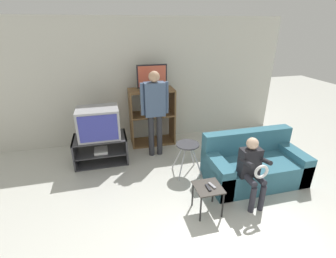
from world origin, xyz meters
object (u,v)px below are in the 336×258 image
object	(u,v)px
television_flat	(152,78)
person_standing_adult	(155,106)
snack_table	(208,191)
tv_stand	(101,149)
couch	(253,165)
folding_stool	(188,148)
media_shelf	(152,116)
television_main	(99,123)
remote_control_white	(212,186)
remote_control_black	(208,188)
person_seated_child	(252,167)

from	to	relation	value
television_flat	person_standing_adult	bearing A→B (deg)	-96.57
snack_table	person_standing_adult	bearing A→B (deg)	101.84
tv_stand	couch	bearing A→B (deg)	-26.37
folding_stool	tv_stand	bearing A→B (deg)	152.22
media_shelf	person_standing_adult	xyz separation A→B (m)	(-0.04, -0.56, 0.41)
media_shelf	snack_table	distance (m)	2.38
media_shelf	couch	xyz separation A→B (m)	(1.38, -1.80, -0.35)
television_main	couch	size ratio (longest dim) A/B	0.46
remote_control_white	person_standing_adult	bearing A→B (deg)	88.77
tv_stand	remote_control_white	xyz separation A→B (m)	(1.49, -1.77, 0.17)
folding_stool	couch	distance (m)	1.13
snack_table	remote_control_white	size ratio (longest dim) A/B	2.90
television_main	remote_control_black	size ratio (longest dim) A/B	5.11
television_main	snack_table	world-z (taller)	television_main
remote_control_black	remote_control_white	world-z (taller)	same
media_shelf	remote_control_black	xyz separation A→B (m)	(0.32, -2.37, -0.19)
media_shelf	person_seated_child	world-z (taller)	media_shelf
tv_stand	person_standing_adult	world-z (taller)	person_standing_adult
television_main	person_seated_child	world-z (taller)	television_main
tv_stand	snack_table	distance (m)	2.28
media_shelf	folding_stool	bearing A→B (deg)	-74.76
snack_table	couch	distance (m)	1.18
remote_control_white	remote_control_black	bearing A→B (deg)	-170.99
tv_stand	person_standing_adult	bearing A→B (deg)	0.60
media_shelf	person_seated_child	bearing A→B (deg)	-65.95
media_shelf	television_main	bearing A→B (deg)	-152.57
folding_stool	person_standing_adult	world-z (taller)	person_standing_adult
television_main	folding_stool	distance (m)	1.68
folding_stool	remote_control_black	distance (m)	1.03
television_flat	folding_stool	world-z (taller)	television_flat
television_flat	person_seated_child	size ratio (longest dim) A/B	0.60
television_main	media_shelf	world-z (taller)	media_shelf
media_shelf	couch	size ratio (longest dim) A/B	0.76
couch	remote_control_white	bearing A→B (deg)	-151.36
tv_stand	remote_control_black	bearing A→B (deg)	-51.76
tv_stand	media_shelf	distance (m)	1.29
remote_control_white	couch	world-z (taller)	couch
tv_stand	television_flat	bearing A→B (deg)	25.98
television_main	couch	bearing A→B (deg)	-26.55
television_main	couch	world-z (taller)	television_main
media_shelf	remote_control_white	size ratio (longest dim) A/B	8.42
tv_stand	television_flat	size ratio (longest dim) A/B	1.60
television_flat	remote_control_white	size ratio (longest dim) A/B	4.23
person_seated_child	folding_stool	bearing A→B (deg)	124.83
media_shelf	remote_control_white	world-z (taller)	media_shelf
tv_stand	couch	world-z (taller)	couch
couch	television_flat	bearing A→B (deg)	127.39
remote_control_white	person_seated_child	distance (m)	0.65
tv_stand	remote_control_white	distance (m)	2.32
folding_stool	person_standing_adult	distance (m)	1.04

